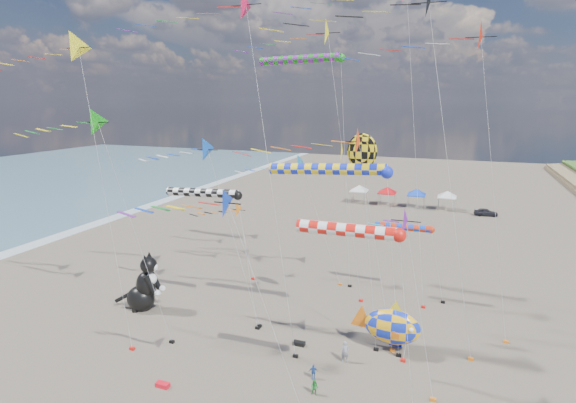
# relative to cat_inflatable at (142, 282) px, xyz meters

# --- Properties ---
(delta_kite_0) EXTENTS (15.84, 2.54, 25.88)m
(delta_kite_0) POSITION_rel_cat_inflatable_xyz_m (21.43, 1.72, 21.66)
(delta_kite_0) COLOR black
(delta_kite_0) RESTS_ON ground
(delta_kite_1) EXTENTS (11.61, 2.12, 16.58)m
(delta_kite_1) POSITION_rel_cat_inflatable_xyz_m (17.69, 0.88, 12.53)
(delta_kite_1) COLOR #FA4010
(delta_kite_1) RESTS_ON ground
(delta_kite_2) EXTENTS (8.20, 1.93, 12.24)m
(delta_kite_2) POSITION_rel_cat_inflatable_xyz_m (21.56, -3.92, 8.33)
(delta_kite_2) COLOR #6B1697
(delta_kite_2) RESTS_ON ground
(delta_kite_3) EXTENTS (10.31, 2.08, 13.28)m
(delta_kite_3) POSITION_rel_cat_inflatable_xyz_m (10.61, 11.43, 9.30)
(delta_kite_3) COLOR #1D80B6
(delta_kite_3) RESTS_ON ground
(delta_kite_4) EXTENTS (10.18, 2.02, 15.54)m
(delta_kite_4) POSITION_rel_cat_inflatable_xyz_m (6.36, 0.75, 11.58)
(delta_kite_4) COLOR blue
(delta_kite_4) RESTS_ON ground
(delta_kite_5) EXTENTS (12.17, 2.28, 23.73)m
(delta_kite_5) POSITION_rel_cat_inflatable_xyz_m (25.79, 5.19, 19.61)
(delta_kite_5) COLOR red
(delta_kite_5) RESTS_ON ground
(delta_kite_6) EXTENTS (11.22, 2.33, 24.86)m
(delta_kite_6) POSITION_rel_cat_inflatable_xyz_m (13.90, 8.46, 20.76)
(delta_kite_6) COLOR yellow
(delta_kite_6) RESTS_ON ground
(delta_kite_7) EXTENTS (13.72, 2.49, 25.75)m
(delta_kite_7) POSITION_rel_cat_inflatable_xyz_m (10.38, -2.41, 21.58)
(delta_kite_7) COLOR #D31644
(delta_kite_7) RESTS_ON ground
(delta_kite_8) EXTENTS (12.31, 2.15, 17.82)m
(delta_kite_8) POSITION_rel_cat_inflatable_xyz_m (0.50, -3.92, 13.78)
(delta_kite_8) COLOR #149016
(delta_kite_8) RESTS_ON ground
(delta_kite_9) EXTENTS (10.56, 1.64, 14.20)m
(delta_kite_9) POSITION_rel_cat_inflatable_xyz_m (14.12, -10.80, 10.32)
(delta_kite_9) COLOR #1135B7
(delta_kite_9) RESTS_ON ground
(delta_kite_10) EXTENTS (8.20, 1.68, 7.87)m
(delta_kite_10) POSITION_rel_cat_inflatable_xyz_m (2.78, 9.64, 4.01)
(delta_kite_10) COLOR orange
(delta_kite_10) RESTS_ON ground
(delta_kite_12) EXTENTS (11.01, 2.22, 22.81)m
(delta_kite_12) POSITION_rel_cat_inflatable_xyz_m (-0.35, -5.80, 18.74)
(delta_kite_12) COLOR yellow
(delta_kite_12) RESTS_ON ground
(windsock_0) EXTENTS (9.69, 0.83, 22.35)m
(windsock_0) POSITION_rel_cat_inflatable_xyz_m (10.96, 11.36, 19.22)
(windsock_0) COLOR #178117
(windsock_0) RESTS_ON ground
(windsock_1) EXTENTS (10.12, 0.86, 13.90)m
(windsock_1) POSITION_rel_cat_inflatable_xyz_m (16.95, 0.36, 10.79)
(windsock_1) COLOR #1529D3
(windsock_1) RESTS_ON ground
(windsock_2) EXTENTS (8.04, 0.72, 11.38)m
(windsock_2) POSITION_rel_cat_inflatable_xyz_m (6.64, 0.38, 8.32)
(windsock_2) COLOR black
(windsock_2) RESTS_ON ground
(windsock_3) EXTENTS (7.15, 0.75, 11.85)m
(windsock_3) POSITION_rel_cat_inflatable_xyz_m (20.26, -7.35, 8.77)
(windsock_3) COLOR red
(windsock_3) RESTS_ON ground
(windsock_4) EXTENTS (6.68, 0.68, 7.21)m
(windsock_4) POSITION_rel_cat_inflatable_xyz_m (21.23, 10.79, 4.18)
(windsock_4) COLOR red
(windsock_4) RESTS_ON ground
(angelfish_kite) EXTENTS (3.74, 3.02, 15.88)m
(angelfish_kite) POSITION_rel_cat_inflatable_xyz_m (18.35, 2.56, 11.81)
(angelfish_kite) COLOR yellow
(angelfish_kite) RESTS_ON ground
(cat_inflatable) EXTENTS (4.23, 2.74, 5.26)m
(cat_inflatable) POSITION_rel_cat_inflatable_xyz_m (0.00, 0.00, 0.00)
(cat_inflatable) COLOR black
(cat_inflatable) RESTS_ON ground
(fish_inflatable) EXTENTS (5.46, 2.15, 4.13)m
(fish_inflatable) POSITION_rel_cat_inflatable_xyz_m (21.55, 0.81, -0.58)
(fish_inflatable) COLOR #132DC1
(fish_inflatable) RESTS_ON ground
(person_adult) EXTENTS (0.68, 0.57, 1.59)m
(person_adult) POSITION_rel_cat_inflatable_xyz_m (18.72, -1.71, -1.84)
(person_adult) COLOR gray
(person_adult) RESTS_ON ground
(child_green) EXTENTS (0.55, 0.44, 1.08)m
(child_green) POSITION_rel_cat_inflatable_xyz_m (17.81, -6.01, -2.09)
(child_green) COLOR #248A33
(child_green) RESTS_ON ground
(child_blue) EXTENTS (0.67, 0.47, 1.06)m
(child_blue) POSITION_rel_cat_inflatable_xyz_m (17.22, -4.41, -2.10)
(child_blue) COLOR #284D9E
(child_blue) RESTS_ON ground
(kite_bag_0) EXTENTS (0.90, 0.44, 0.30)m
(kite_bag_0) POSITION_rel_cat_inflatable_xyz_m (8.33, -8.72, -2.48)
(kite_bag_0) COLOR red
(kite_bag_0) RESTS_ON ground
(kite_bag_1) EXTENTS (0.90, 0.44, 0.30)m
(kite_bag_1) POSITION_rel_cat_inflatable_xyz_m (14.93, -0.76, -2.48)
(kite_bag_1) COLOR black
(kite_bag_1) RESTS_ON ground
(kite_bag_3) EXTENTS (0.90, 0.44, 0.30)m
(kite_bag_3) POSITION_rel_cat_inflatable_xyz_m (21.79, 1.91, -2.48)
(kite_bag_3) COLOR #1219BB
(kite_bag_3) RESTS_ON ground
(tent_row) EXTENTS (19.20, 4.20, 3.80)m
(tent_row) POSITION_rel_cat_inflatable_xyz_m (16.43, 48.83, 0.52)
(tent_row) COLOR silver
(tent_row) RESTS_ON ground
(parked_car) EXTENTS (3.70, 1.75, 1.22)m
(parked_car) POSITION_rel_cat_inflatable_xyz_m (30.03, 46.83, -2.02)
(parked_car) COLOR #26262D
(parked_car) RESTS_ON ground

